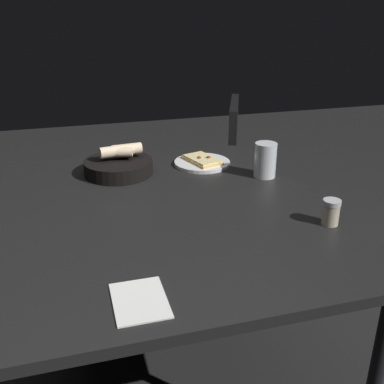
{
  "coord_description": "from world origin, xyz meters",
  "views": [
    {
      "loc": [
        -1.3,
        0.27,
        1.35
      ],
      "look_at": [
        -0.05,
        -0.08,
        0.8
      ],
      "focal_mm": 42.65,
      "sensor_mm": 36.0,
      "label": 1
    }
  ],
  "objects_px": {
    "pizza_plate": "(202,162)",
    "pepper_shaker": "(331,213)",
    "beer_glass": "(265,162)",
    "dining_table": "(163,224)",
    "bread_basket": "(119,165)",
    "chair_far": "(210,174)"
  },
  "relations": [
    {
      "from": "pizza_plate",
      "to": "pepper_shaker",
      "type": "distance_m",
      "value": 0.65
    },
    {
      "from": "dining_table",
      "to": "beer_glass",
      "type": "xyz_separation_m",
      "value": [
        0.18,
        -0.43,
        0.11
      ]
    },
    {
      "from": "pizza_plate",
      "to": "beer_glass",
      "type": "height_order",
      "value": "beer_glass"
    },
    {
      "from": "bread_basket",
      "to": "pepper_shaker",
      "type": "height_order",
      "value": "bread_basket"
    },
    {
      "from": "pepper_shaker",
      "to": "chair_far",
      "type": "height_order",
      "value": "chair_far"
    },
    {
      "from": "dining_table",
      "to": "pizza_plate",
      "type": "height_order",
      "value": "pizza_plate"
    },
    {
      "from": "bread_basket",
      "to": "pepper_shaker",
      "type": "relative_size",
      "value": 3.33
    },
    {
      "from": "pepper_shaker",
      "to": "chair_far",
      "type": "xyz_separation_m",
      "value": [
        1.07,
        0.03,
        -0.26
      ]
    },
    {
      "from": "dining_table",
      "to": "chair_far",
      "type": "relative_size",
      "value": 1.33
    },
    {
      "from": "pepper_shaker",
      "to": "bread_basket",
      "type": "bearing_deg",
      "value": 42.32
    },
    {
      "from": "dining_table",
      "to": "pizza_plate",
      "type": "relative_size",
      "value": 5.22
    },
    {
      "from": "beer_glass",
      "to": "bread_basket",
      "type": "bearing_deg",
      "value": 70.94
    },
    {
      "from": "dining_table",
      "to": "chair_far",
      "type": "distance_m",
      "value": 0.95
    },
    {
      "from": "dining_table",
      "to": "bread_basket",
      "type": "xyz_separation_m",
      "value": [
        0.36,
        0.09,
        0.09
      ]
    },
    {
      "from": "bread_basket",
      "to": "chair_far",
      "type": "xyz_separation_m",
      "value": [
        0.46,
        -0.52,
        -0.26
      ]
    },
    {
      "from": "pizza_plate",
      "to": "pepper_shaker",
      "type": "height_order",
      "value": "pepper_shaker"
    },
    {
      "from": "beer_glass",
      "to": "chair_far",
      "type": "height_order",
      "value": "chair_far"
    },
    {
      "from": "bread_basket",
      "to": "pepper_shaker",
      "type": "distance_m",
      "value": 0.82
    },
    {
      "from": "dining_table",
      "to": "pepper_shaker",
      "type": "relative_size",
      "value": 15.01
    },
    {
      "from": "bread_basket",
      "to": "chair_far",
      "type": "distance_m",
      "value": 0.74
    },
    {
      "from": "dining_table",
      "to": "chair_far",
      "type": "xyz_separation_m",
      "value": [
        0.82,
        -0.43,
        -0.17
      ]
    },
    {
      "from": "pizza_plate",
      "to": "dining_table",
      "type": "bearing_deg",
      "value": 146.56
    }
  ]
}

